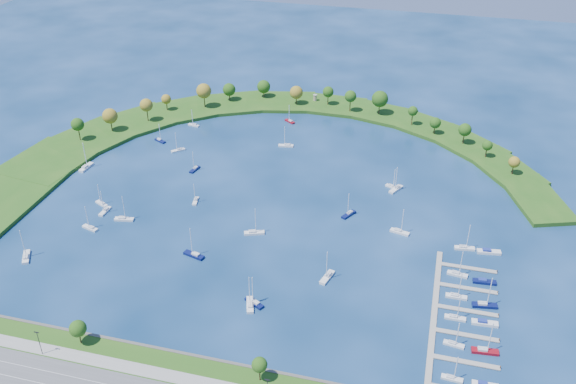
% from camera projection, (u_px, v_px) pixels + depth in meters
% --- Properties ---
extents(ground, '(700.00, 700.00, 0.00)m').
position_uv_depth(ground, '(275.00, 203.00, 298.98)').
color(ground, '#072343').
rests_on(ground, ground).
extents(breakwater, '(286.74, 247.64, 2.00)m').
position_uv_depth(breakwater, '(219.00, 145.00, 348.73)').
color(breakwater, '#204E15').
rests_on(breakwater, ground).
extents(breakwater_trees, '(238.66, 93.01, 15.33)m').
position_uv_depth(breakwater_trees, '(277.00, 103.00, 373.29)').
color(breakwater_trees, '#382314').
rests_on(breakwater_trees, breakwater).
extents(harbor_tower, '(2.60, 2.60, 4.11)m').
position_uv_depth(harbor_tower, '(315.00, 98.00, 397.67)').
color(harbor_tower, gray).
rests_on(harbor_tower, breakwater).
extents(dock_system, '(24.28, 82.00, 1.60)m').
position_uv_depth(dock_system, '(454.00, 320.00, 229.94)').
color(dock_system, gray).
rests_on(dock_system, ground).
extents(moored_boat_0, '(7.13, 6.72, 11.27)m').
position_uv_depth(moored_boat_0, '(178.00, 150.00, 343.84)').
color(moored_boat_0, silver).
rests_on(moored_boat_0, ground).
extents(moored_boat_1, '(5.26, 9.37, 13.27)m').
position_uv_depth(moored_boat_1, '(250.00, 304.00, 236.52)').
color(moored_boat_1, silver).
rests_on(moored_boat_1, ground).
extents(moored_boat_2, '(3.57, 7.83, 11.11)m').
position_uv_depth(moored_boat_2, '(195.00, 169.00, 325.75)').
color(moored_boat_2, '#0A1144').
rests_on(moored_boat_2, ground).
extents(moored_boat_3, '(3.29, 7.29, 10.35)m').
position_uv_depth(moored_boat_3, '(196.00, 200.00, 299.44)').
color(moored_boat_3, silver).
rests_on(moored_boat_3, ground).
extents(moored_boat_4, '(8.53, 6.23, 12.44)m').
position_uv_depth(moored_boat_4, '(254.00, 302.00, 237.60)').
color(moored_boat_4, '#0A1144').
rests_on(moored_boat_4, ground).
extents(moored_boat_5, '(7.65, 5.28, 11.04)m').
position_uv_depth(moored_boat_5, '(160.00, 140.00, 353.86)').
color(moored_boat_5, '#0A1144').
rests_on(moored_boat_5, ground).
extents(moored_boat_6, '(9.77, 5.04, 13.83)m').
position_uv_depth(moored_boat_6, '(194.00, 254.00, 262.94)').
color(moored_boat_6, '#0A1144').
rests_on(moored_boat_6, ground).
extents(moored_boat_7, '(6.43, 9.14, 13.24)m').
position_uv_depth(moored_boat_7, '(396.00, 188.00, 308.63)').
color(moored_boat_7, silver).
rests_on(moored_boat_7, ground).
extents(moored_boat_8, '(9.07, 4.02, 12.90)m').
position_uv_depth(moored_boat_8, '(124.00, 219.00, 286.04)').
color(moored_boat_8, silver).
rests_on(moored_boat_8, ground).
extents(moored_boat_9, '(2.63, 8.09, 11.74)m').
position_uv_depth(moored_boat_9, '(105.00, 211.00, 291.78)').
color(moored_boat_9, silver).
rests_on(moored_boat_9, ground).
extents(moored_boat_10, '(8.91, 4.36, 12.62)m').
position_uv_depth(moored_boat_10, '(400.00, 231.00, 277.41)').
color(moored_boat_10, silver).
rests_on(moored_boat_10, ground).
extents(moored_boat_11, '(4.88, 9.63, 13.63)m').
position_uv_depth(moored_boat_11, '(327.00, 276.00, 250.59)').
color(moored_boat_11, silver).
rests_on(moored_boat_11, ground).
extents(moored_boat_12, '(8.26, 4.40, 11.69)m').
position_uv_depth(moored_boat_12, '(90.00, 227.00, 280.07)').
color(moored_boat_12, silver).
rests_on(moored_boat_12, ground).
extents(moored_boat_13, '(7.27, 3.28, 10.33)m').
position_uv_depth(moored_boat_13, '(194.00, 125.00, 371.26)').
color(moored_boat_13, silver).
rests_on(moored_boat_13, ground).
extents(moored_boat_14, '(7.21, 5.92, 10.82)m').
position_uv_depth(moored_boat_14, '(290.00, 121.00, 375.78)').
color(moored_boat_14, maroon).
rests_on(moored_boat_14, ground).
extents(moored_boat_15, '(8.56, 3.58, 12.20)m').
position_uv_depth(moored_boat_15, '(286.00, 145.00, 348.50)').
color(moored_boat_15, silver).
rests_on(moored_boat_15, ground).
extents(moored_boat_16, '(7.49, 5.08, 10.78)m').
position_uv_depth(moored_boat_16, '(102.00, 203.00, 297.32)').
color(moored_boat_16, silver).
rests_on(moored_boat_16, ground).
extents(moored_boat_17, '(9.27, 5.47, 13.17)m').
position_uv_depth(moored_boat_17, '(254.00, 232.00, 276.79)').
color(moored_boat_17, silver).
rests_on(moored_boat_17, ground).
extents(moored_boat_18, '(7.40, 4.82, 10.60)m').
position_uv_depth(moored_boat_18, '(392.00, 186.00, 310.54)').
color(moored_boat_18, silver).
rests_on(moored_boat_18, ground).
extents(moored_boat_19, '(3.43, 9.99, 14.43)m').
position_uv_depth(moored_boat_19, '(86.00, 167.00, 327.29)').
color(moored_boat_19, silver).
rests_on(moored_boat_19, ground).
extents(moored_boat_20, '(6.84, 9.30, 13.58)m').
position_uv_depth(moored_boat_20, '(26.00, 256.00, 261.80)').
color(moored_boat_20, silver).
rests_on(moored_boat_20, ground).
extents(moored_boat_21, '(6.04, 8.38, 12.19)m').
position_uv_depth(moored_boat_21, '(349.00, 214.00, 289.44)').
color(moored_boat_21, '#0A1144').
rests_on(moored_boat_21, ground).
extents(docked_boat_0, '(7.23, 2.57, 10.42)m').
position_uv_depth(docked_boat_0, '(452.00, 378.00, 206.11)').
color(docked_boat_0, silver).
rests_on(docked_boat_0, ground).
extents(docked_boat_2, '(7.48, 3.08, 10.67)m').
position_uv_depth(docked_boat_2, '(454.00, 344.00, 219.25)').
color(docked_boat_2, silver).
rests_on(docked_boat_2, ground).
extents(docked_boat_3, '(9.48, 3.51, 13.62)m').
position_uv_depth(docked_boat_3, '(485.00, 350.00, 216.34)').
color(docked_boat_3, maroon).
rests_on(docked_boat_3, ground).
extents(docked_boat_4, '(7.76, 2.22, 11.39)m').
position_uv_depth(docked_boat_4, '(455.00, 317.00, 230.62)').
color(docked_boat_4, silver).
rests_on(docked_boat_4, ground).
extents(docked_boat_5, '(9.62, 3.23, 1.93)m').
position_uv_depth(docked_boat_5, '(484.00, 323.00, 228.34)').
color(docked_boat_5, silver).
rests_on(docked_boat_5, ground).
extents(docked_boat_6, '(8.13, 2.37, 11.91)m').
position_uv_depth(docked_boat_6, '(456.00, 296.00, 240.71)').
color(docked_boat_6, silver).
rests_on(docked_boat_6, ground).
extents(docked_boat_7, '(9.67, 4.05, 13.78)m').
position_uv_depth(docked_boat_7, '(485.00, 305.00, 236.35)').
color(docked_boat_7, '#0A1144').
rests_on(docked_boat_7, ground).
extents(docked_boat_8, '(8.38, 3.41, 11.97)m').
position_uv_depth(docked_boat_8, '(457.00, 274.00, 252.23)').
color(docked_boat_8, silver).
rests_on(docked_boat_8, ground).
extents(docked_boat_9, '(9.28, 3.28, 1.86)m').
position_uv_depth(docked_boat_9, '(484.00, 282.00, 248.31)').
color(docked_boat_9, '#0A1144').
rests_on(docked_boat_9, ground).
extents(docked_boat_10, '(8.78, 3.58, 12.53)m').
position_uv_depth(docked_boat_10, '(465.00, 247.00, 267.19)').
color(docked_boat_10, silver).
rests_on(docked_boat_10, ground).
extents(docked_boat_11, '(10.14, 4.12, 2.01)m').
position_uv_depth(docked_boat_11, '(489.00, 252.00, 264.98)').
color(docked_boat_11, silver).
rests_on(docked_boat_11, ground).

